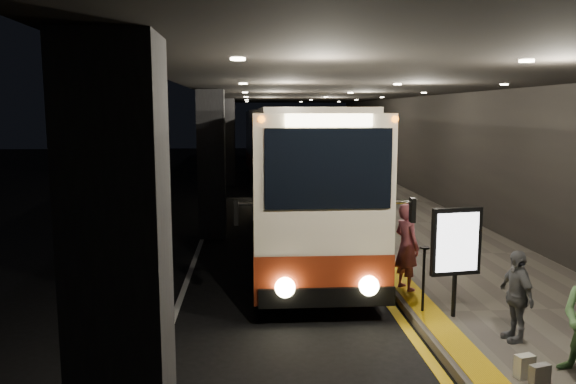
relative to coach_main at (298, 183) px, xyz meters
name	(u,v)px	position (x,y,z in m)	size (l,w,h in m)	color
ground	(267,273)	(-0.96, -2.54, -1.79)	(90.00, 90.00, 0.00)	black
lane_line_white	(206,230)	(-2.76, 2.46, -1.79)	(0.12, 50.00, 0.01)	silver
kerb_stripe_yellow	(334,228)	(1.39, 2.46, -1.79)	(0.18, 50.00, 0.01)	gold
sidewalk	(406,225)	(3.79, 2.46, -1.72)	(4.50, 50.00, 0.15)	#514C44
tactile_strip	(349,223)	(1.89, 2.46, -1.64)	(0.50, 50.00, 0.01)	gold
terminal_wall	(477,135)	(6.04, 2.46, 1.21)	(0.10, 50.00, 6.00)	black
support_columns	(212,164)	(-2.46, 1.46, 0.41)	(0.80, 24.80, 4.40)	black
canopy	(340,84)	(1.54, 2.46, 2.81)	(9.00, 50.00, 0.40)	black
coach_main	(298,183)	(0.00, 0.00, 0.00)	(2.56, 12.04, 3.74)	beige
coach_second	(274,148)	(0.01, 15.20, 0.00)	(3.13, 12.02, 3.74)	beige
passenger_boarding	(407,247)	(1.84, -4.37, -0.75)	(0.65, 0.43, 1.79)	#B65566
passenger_waiting_grey	(516,296)	(2.86, -7.03, -0.91)	(0.86, 0.44, 1.47)	#45464A
bag_polka	(540,377)	(2.44, -8.61, -1.48)	(0.28, 0.12, 0.34)	black
bag_plain	(525,366)	(2.41, -8.28, -1.49)	(0.25, 0.15, 0.32)	beige
info_sign	(456,244)	(2.27, -5.95, -0.32)	(0.93, 0.25, 1.96)	black
stanchion_post	(423,280)	(1.79, -5.67, -1.05)	(0.05, 0.05, 1.19)	black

